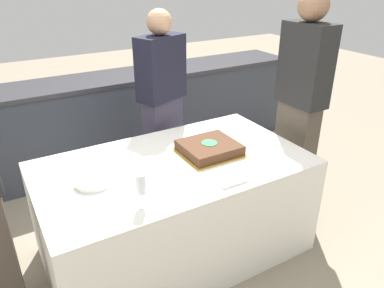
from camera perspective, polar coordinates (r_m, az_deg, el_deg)
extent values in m
plane|color=gray|center=(2.91, -2.46, -15.65)|extent=(14.00, 14.00, 0.00)
cube|color=#333842|center=(3.95, -13.47, 3.00)|extent=(4.40, 0.55, 0.88)
cube|color=#2D2D33|center=(3.81, -14.18, 9.39)|extent=(4.40, 0.58, 0.04)
cube|color=white|center=(2.68, -2.61, -9.72)|extent=(1.78, 1.02, 0.74)
cube|color=gold|center=(2.61, 2.60, -1.24)|extent=(0.41, 0.38, 0.00)
cube|color=#472816|center=(2.59, 2.62, -0.52)|extent=(0.37, 0.34, 0.07)
cylinder|color=green|center=(2.58, 2.63, 0.20)|extent=(0.11, 0.11, 0.00)
cylinder|color=white|center=(2.31, -14.86, -5.50)|extent=(0.21, 0.21, 0.04)
cylinder|color=white|center=(2.07, -7.56, -9.33)|extent=(0.07, 0.07, 0.00)
cylinder|color=white|center=(2.05, -7.63, -8.34)|extent=(0.01, 0.01, 0.08)
cylinder|color=white|center=(1.99, -7.79, -5.98)|extent=(0.06, 0.06, 0.11)
cylinder|color=white|center=(2.89, 0.72, 1.62)|extent=(0.20, 0.20, 0.00)
cylinder|color=white|center=(2.82, 11.65, 0.37)|extent=(0.20, 0.20, 0.00)
cube|color=white|center=(2.27, 6.06, -5.65)|extent=(0.17, 0.09, 0.02)
cube|color=#383347|center=(3.30, -4.31, -0.63)|extent=(0.37, 0.27, 0.92)
cube|color=black|center=(3.05, -4.76, 11.47)|extent=(0.44, 0.33, 0.51)
sphere|color=tan|center=(2.99, -5.02, 18.06)|extent=(0.20, 0.20, 0.20)
cube|color=#4C4238|center=(2.44, -27.24, -14.79)|extent=(0.16, 0.28, 0.90)
cube|color=#4C4238|center=(3.21, 15.17, -2.04)|extent=(0.16, 0.33, 0.95)
cube|color=black|center=(2.94, 16.93, 11.47)|extent=(0.20, 0.38, 0.61)
sphere|color=#936B4C|center=(2.88, 18.03, 19.45)|extent=(0.22, 0.22, 0.22)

